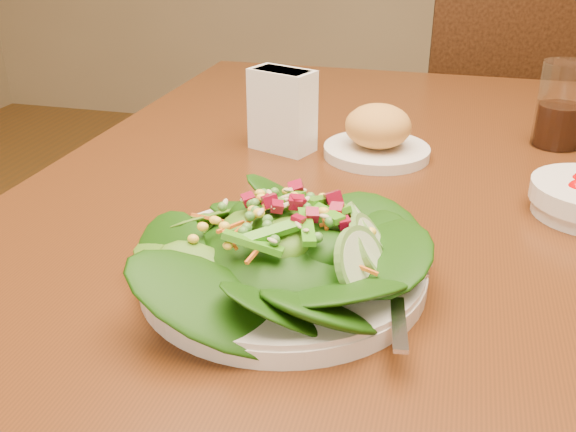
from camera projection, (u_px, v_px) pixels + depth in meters
The scene contains 6 objects.
dining_table at pixel (357, 262), 0.87m from camera, with size 0.90×1.40×0.75m.
chair_far at pixel (503, 127), 1.76m from camera, with size 0.52×0.52×1.02m.
salad_plate at pixel (292, 254), 0.63m from camera, with size 0.29×0.28×0.08m.
bread_plate at pixel (377, 136), 0.94m from camera, with size 0.16×0.16×0.08m.
drinking_glass at pixel (561, 111), 0.98m from camera, with size 0.07×0.07×0.13m.
napkin_holder at pixel (282, 108), 0.96m from camera, with size 0.11×0.08×0.12m.
Camera 1 is at (0.10, -0.76, 1.09)m, focal length 40.00 mm.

